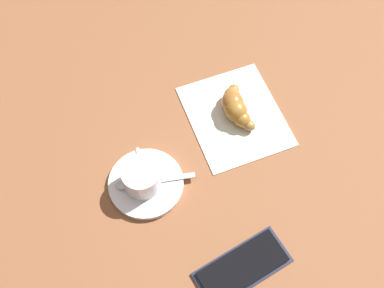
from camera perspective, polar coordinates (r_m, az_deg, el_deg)
ground_plane at (r=0.84m, az=-0.41°, el=0.33°), size 1.80×1.80×0.00m
saucer at (r=0.80m, az=-5.67°, el=-4.86°), size 0.13×0.13×0.01m
espresso_cup at (r=0.77m, az=-6.27°, el=-3.99°), size 0.06×0.09×0.05m
teaspoon at (r=0.79m, az=-6.14°, el=-4.70°), size 0.13×0.06×0.01m
sugar_packet at (r=0.80m, az=-5.11°, el=-2.89°), size 0.04×0.06×0.01m
napkin at (r=0.86m, az=5.22°, el=3.60°), size 0.20×0.22×0.00m
croissant at (r=0.85m, az=5.37°, el=4.57°), size 0.06×0.11×0.04m
cell_phone at (r=0.76m, az=6.25°, el=-14.80°), size 0.15×0.07×0.01m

